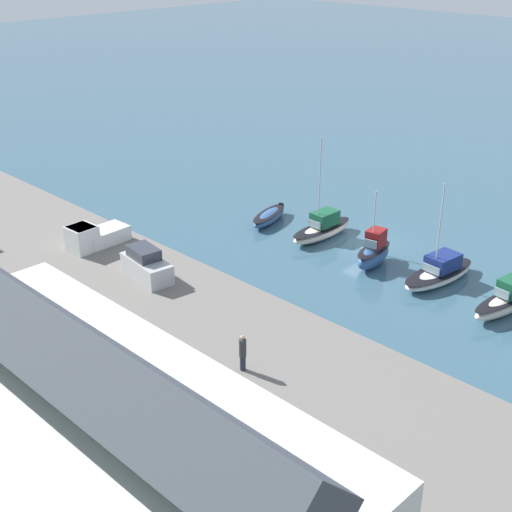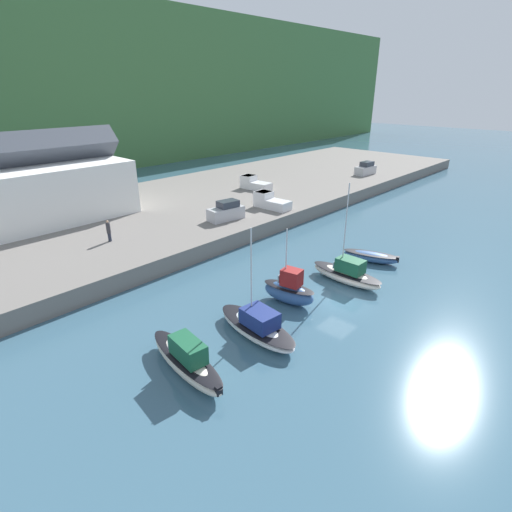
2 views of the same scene
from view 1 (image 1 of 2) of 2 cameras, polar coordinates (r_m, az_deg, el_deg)
ground_plane at (r=58.77m, az=8.59°, el=0.94°), size 320.00×320.00×0.00m
quay_promenade at (r=41.66m, az=-15.56°, el=-9.17°), size 129.91×28.31×1.71m
harbor_clubhouse at (r=28.82m, az=-13.79°, el=-15.38°), size 23.14×10.80×9.83m
moored_boat_0 at (r=50.84m, az=19.64°, el=-3.23°), size 2.57×7.39×2.37m
moored_boat_1 at (r=53.46m, az=14.46°, el=-1.26°), size 3.06×7.27×7.63m
moored_boat_2 at (r=54.73m, az=9.40°, el=0.27°), size 2.31×4.54×6.10m
moored_boat_3 at (r=59.31m, az=5.32°, el=2.21°), size 2.13×6.68×8.66m
moored_boat_4 at (r=62.37m, az=1.05°, el=3.18°), size 3.12×5.55×0.96m
parked_car_2 at (r=48.96m, az=-8.77°, el=-0.74°), size 4.40×2.34×2.16m
pickup_truck_1 at (r=54.57m, az=-12.89°, el=1.55°), size 2.19×4.82×1.90m
person_on_quay at (r=38.50m, az=-1.07°, el=-7.72°), size 0.40×0.40×2.14m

